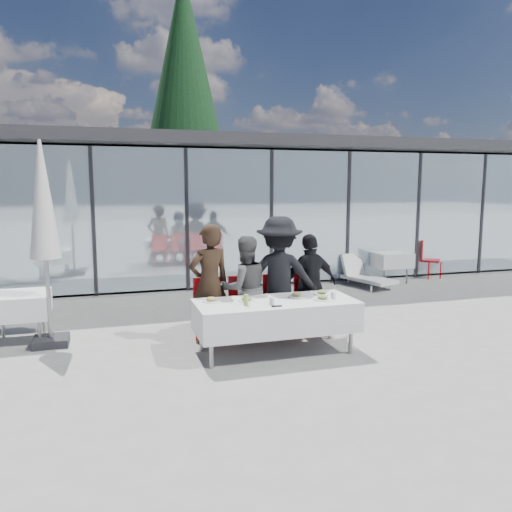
{
  "coord_description": "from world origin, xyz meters",
  "views": [
    {
      "loc": [
        -2.61,
        -6.83,
        2.35
      ],
      "look_at": [
        -0.19,
        1.2,
        1.17
      ],
      "focal_mm": 35.0,
      "sensor_mm": 36.0,
      "label": 1
    }
  ],
  "objects_px": {
    "diner_b": "(245,288)",
    "diner_c": "(279,277)",
    "diner_d": "(310,284)",
    "market_umbrella": "(43,213)",
    "diner_a": "(209,284)",
    "diner_chair_d": "(309,300)",
    "diner_chair_b": "(244,305)",
    "spare_chair_b": "(458,253)",
    "conifer_tree": "(185,90)",
    "folded_eyeglasses": "(277,306)",
    "lounger": "(364,275)",
    "dining_table": "(276,315)",
    "plate_b": "(247,299)",
    "plate_d": "(322,293)",
    "plate_extra": "(323,298)",
    "diner_chair_c": "(278,302)",
    "plate_a": "(211,300)",
    "spare_chair_a": "(427,257)",
    "spare_table_left": "(19,305)",
    "diner_chair_a": "(209,307)",
    "plate_c": "(297,295)",
    "spare_table_right": "(390,260)",
    "juice_bottle": "(246,300)"
  },
  "relations": [
    {
      "from": "plate_c",
      "to": "spare_table_right",
      "type": "relative_size",
      "value": 0.3
    },
    {
      "from": "diner_b",
      "to": "folded_eyeglasses",
      "type": "relative_size",
      "value": 11.45
    },
    {
      "from": "diner_chair_a",
      "to": "plate_b",
      "type": "relative_size",
      "value": 3.79
    },
    {
      "from": "diner_a",
      "to": "diner_chair_d",
      "type": "xyz_separation_m",
      "value": [
        1.62,
        0.04,
        -0.36
      ]
    },
    {
      "from": "plate_b",
      "to": "juice_bottle",
      "type": "height_order",
      "value": "juice_bottle"
    },
    {
      "from": "diner_c",
      "to": "folded_eyeglasses",
      "type": "height_order",
      "value": "diner_c"
    },
    {
      "from": "diner_chair_a",
      "to": "spare_chair_b",
      "type": "xyz_separation_m",
      "value": [
        7.67,
        4.0,
        0.0
      ]
    },
    {
      "from": "plate_a",
      "to": "spare_table_right",
      "type": "xyz_separation_m",
      "value": [
        5.27,
        3.94,
        -0.22
      ]
    },
    {
      "from": "spare_chair_a",
      "to": "market_umbrella",
      "type": "xyz_separation_m",
      "value": [
        -8.71,
        -3.1,
        1.42
      ]
    },
    {
      "from": "diner_chair_c",
      "to": "plate_c",
      "type": "relative_size",
      "value": 3.79
    },
    {
      "from": "dining_table",
      "to": "plate_b",
      "type": "relative_size",
      "value": 8.79
    },
    {
      "from": "plate_b",
      "to": "plate_d",
      "type": "bearing_deg",
      "value": 5.09
    },
    {
      "from": "diner_chair_c",
      "to": "diner_chair_d",
      "type": "height_order",
      "value": "same"
    },
    {
      "from": "plate_extra",
      "to": "spare_table_right",
      "type": "relative_size",
      "value": 0.3
    },
    {
      "from": "diner_c",
      "to": "diner_d",
      "type": "bearing_deg",
      "value": -161.23
    },
    {
      "from": "plate_a",
      "to": "conifer_tree",
      "type": "distance_m",
      "value": 14.25
    },
    {
      "from": "diner_a",
      "to": "spare_table_left",
      "type": "relative_size",
      "value": 2.09
    },
    {
      "from": "plate_d",
      "to": "plate_extra",
      "type": "height_order",
      "value": "same"
    },
    {
      "from": "plate_c",
      "to": "spare_chair_a",
      "type": "xyz_separation_m",
      "value": [
        5.25,
        4.24,
        -0.24
      ]
    },
    {
      "from": "market_umbrella",
      "to": "conifer_tree",
      "type": "height_order",
      "value": "conifer_tree"
    },
    {
      "from": "plate_a",
      "to": "spare_chair_a",
      "type": "xyz_separation_m",
      "value": [
        6.5,
        4.17,
        -0.24
      ]
    },
    {
      "from": "diner_chair_b",
      "to": "spare_chair_b",
      "type": "relative_size",
      "value": 1.0
    },
    {
      "from": "diner_b",
      "to": "diner_c",
      "type": "xyz_separation_m",
      "value": [
        0.55,
        0.0,
        0.14
      ]
    },
    {
      "from": "plate_d",
      "to": "plate_extra",
      "type": "xyz_separation_m",
      "value": [
        -0.14,
        -0.33,
        0.0
      ]
    },
    {
      "from": "diner_c",
      "to": "plate_a",
      "type": "relative_size",
      "value": 7.35
    },
    {
      "from": "folded_eyeglasses",
      "to": "spare_table_left",
      "type": "distance_m",
      "value": 3.97
    },
    {
      "from": "lounger",
      "to": "dining_table",
      "type": "bearing_deg",
      "value": -132.28
    },
    {
      "from": "diner_b",
      "to": "lounger",
      "type": "relative_size",
      "value": 1.11
    },
    {
      "from": "plate_c",
      "to": "diner_d",
      "type": "bearing_deg",
      "value": 51.78
    },
    {
      "from": "diner_chair_b",
      "to": "conifer_tree",
      "type": "xyz_separation_m",
      "value": [
        1.12,
        12.61,
        5.45
      ]
    },
    {
      "from": "diner_c",
      "to": "plate_b",
      "type": "relative_size",
      "value": 7.35
    },
    {
      "from": "diner_c",
      "to": "spare_table_right",
      "type": "relative_size",
      "value": 2.2
    },
    {
      "from": "spare_chair_b",
      "to": "market_umbrella",
      "type": "relative_size",
      "value": 0.33
    },
    {
      "from": "spare_chair_a",
      "to": "diner_chair_b",
      "type": "bearing_deg",
      "value": -148.29
    },
    {
      "from": "dining_table",
      "to": "market_umbrella",
      "type": "height_order",
      "value": "market_umbrella"
    },
    {
      "from": "diner_chair_a",
      "to": "plate_d",
      "type": "distance_m",
      "value": 1.71
    },
    {
      "from": "diner_d",
      "to": "market_umbrella",
      "type": "height_order",
      "value": "market_umbrella"
    },
    {
      "from": "plate_c",
      "to": "conifer_tree",
      "type": "distance_m",
      "value": 14.22
    },
    {
      "from": "juice_bottle",
      "to": "diner_d",
      "type": "bearing_deg",
      "value": 33.32
    },
    {
      "from": "folded_eyeglasses",
      "to": "diner_d",
      "type": "bearing_deg",
      "value": 48.3
    },
    {
      "from": "conifer_tree",
      "to": "plate_extra",
      "type": "bearing_deg",
      "value": -90.9
    },
    {
      "from": "diner_chair_b",
      "to": "lounger",
      "type": "xyz_separation_m",
      "value": [
        3.82,
        3.17,
        -0.28
      ]
    },
    {
      "from": "diner_chair_c",
      "to": "diner_a",
      "type": "bearing_deg",
      "value": -177.79
    },
    {
      "from": "diner_chair_d",
      "to": "folded_eyeglasses",
      "type": "height_order",
      "value": "diner_chair_d"
    },
    {
      "from": "diner_chair_b",
      "to": "diner_chair_c",
      "type": "relative_size",
      "value": 1.0
    },
    {
      "from": "diner_b",
      "to": "spare_chair_a",
      "type": "xyz_separation_m",
      "value": [
        5.87,
        3.67,
        -0.26
      ]
    },
    {
      "from": "diner_a",
      "to": "spare_chair_a",
      "type": "relative_size",
      "value": 1.84
    },
    {
      "from": "diner_chair_d",
      "to": "plate_a",
      "type": "distance_m",
      "value": 1.8
    },
    {
      "from": "juice_bottle",
      "to": "dining_table",
      "type": "bearing_deg",
      "value": 16.87
    },
    {
      "from": "folded_eyeglasses",
      "to": "spare_chair_a",
      "type": "xyz_separation_m",
      "value": [
        5.72,
        4.71,
        -0.22
      ]
    }
  ]
}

